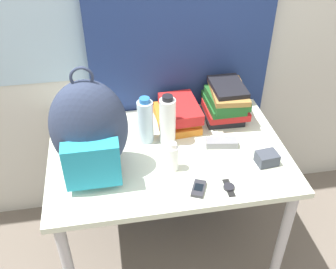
% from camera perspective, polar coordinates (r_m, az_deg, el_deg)
% --- Properties ---
extents(wall_back, '(6.00, 0.06, 2.50)m').
position_cam_1_polar(wall_back, '(2.00, -2.52, 18.13)').
color(wall_back, beige).
rests_on(wall_back, ground_plane).
extents(curtain_blue, '(0.95, 0.04, 2.50)m').
position_cam_1_polar(curtain_blue, '(1.97, 2.05, 17.85)').
color(curtain_blue, navy).
rests_on(curtain_blue, ground_plane).
extents(desk, '(1.12, 0.76, 0.71)m').
position_cam_1_polar(desk, '(1.92, -0.00, -4.55)').
color(desk, silver).
rests_on(desk, ground_plane).
extents(backpack, '(0.33, 0.27, 0.51)m').
position_cam_1_polar(backpack, '(1.66, -11.34, 0.44)').
color(backpack, '#2D3851').
rests_on(backpack, desk).
extents(book_stack_left, '(0.22, 0.29, 0.12)m').
position_cam_1_polar(book_stack_left, '(2.02, 1.50, 3.05)').
color(book_stack_left, orange).
rests_on(book_stack_left, desk).
extents(book_stack_center, '(0.22, 0.29, 0.20)m').
position_cam_1_polar(book_stack_center, '(2.06, 8.34, 4.74)').
color(book_stack_center, black).
rests_on(book_stack_center, desk).
extents(water_bottle, '(0.08, 0.08, 0.24)m').
position_cam_1_polar(water_bottle, '(1.87, -3.30, 1.97)').
color(water_bottle, silver).
rests_on(water_bottle, desk).
extents(sports_bottle, '(0.08, 0.08, 0.26)m').
position_cam_1_polar(sports_bottle, '(1.85, -0.07, 2.02)').
color(sports_bottle, white).
rests_on(sports_bottle, desk).
extents(sunscreen_bottle, '(0.05, 0.05, 0.14)m').
position_cam_1_polar(sunscreen_bottle, '(1.73, 0.58, -3.32)').
color(sunscreen_bottle, white).
rests_on(sunscreen_bottle, desk).
extents(cell_phone, '(0.09, 0.11, 0.02)m').
position_cam_1_polar(cell_phone, '(1.67, 4.47, -7.84)').
color(cell_phone, '#2D2D33').
rests_on(cell_phone, desk).
extents(sunglasses_case, '(0.16, 0.08, 0.04)m').
position_cam_1_polar(sunglasses_case, '(1.90, 7.78, -1.24)').
color(sunglasses_case, gray).
rests_on(sunglasses_case, desk).
extents(camera_pouch, '(0.10, 0.08, 0.06)m').
position_cam_1_polar(camera_pouch, '(1.84, 14.16, -3.37)').
color(camera_pouch, '#383D47').
rests_on(camera_pouch, desk).
extents(wristwatch, '(0.05, 0.11, 0.01)m').
position_cam_1_polar(wristwatch, '(1.70, 8.83, -7.59)').
color(wristwatch, black).
rests_on(wristwatch, desk).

